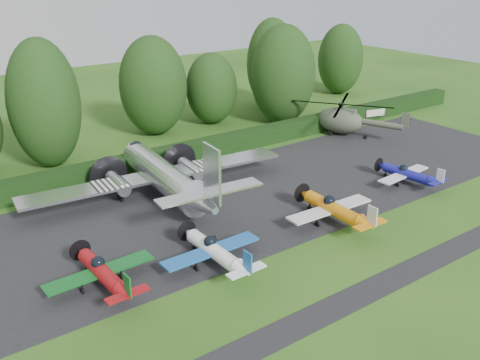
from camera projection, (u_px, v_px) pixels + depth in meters
ground at (307, 251)px, 38.33m from camera, size 160.00×160.00×0.00m
apron at (228, 203)px, 45.84m from camera, size 70.00×18.00×0.01m
taxiway_verge at (371, 290)px, 33.82m from camera, size 70.00×2.00×0.00m
hedgerow at (167, 166)px, 54.11m from camera, size 90.00×1.60×2.00m
transport_plane at (165, 176)px, 45.86m from camera, size 24.01×18.41×7.70m
light_plane_red at (103, 273)px, 33.57m from camera, size 7.17×7.54×2.76m
light_plane_white at (215, 251)px, 35.99m from camera, size 7.33×7.70×2.82m
light_plane_orange at (334, 209)px, 41.89m from camera, size 7.83×8.23×3.01m
light_plane_blue at (408, 174)px, 49.38m from camera, size 6.48×6.81×2.49m
helicopter at (341, 118)px, 63.06m from camera, size 11.96×14.00×3.85m
sign_board at (376, 113)px, 68.81m from camera, size 2.85×0.11×1.60m
tree_0 at (212, 89)px, 66.94m from camera, size 6.44×6.44×8.92m
tree_3 at (153, 86)px, 62.16m from camera, size 7.88×7.88×11.59m
tree_5 at (44, 104)px, 51.94m from camera, size 6.94×6.94×12.80m
tree_6 at (340, 59)px, 81.89m from camera, size 6.85×6.85×10.60m
tree_8 at (272, 64)px, 73.75m from camera, size 7.00×7.00×12.30m
tree_9 at (283, 75)px, 66.52m from camera, size 8.08×8.08×12.35m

